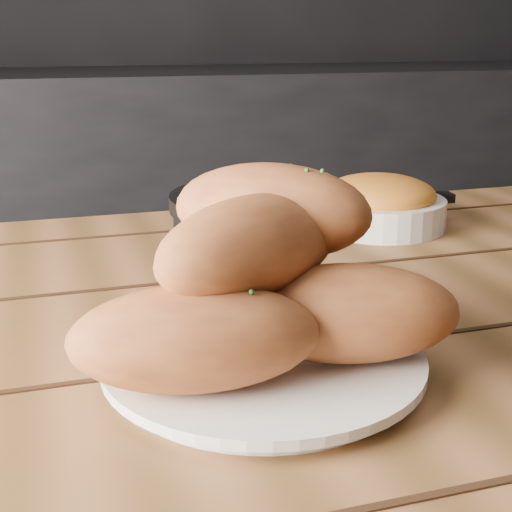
{
  "coord_description": "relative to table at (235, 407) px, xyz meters",
  "views": [
    {
      "loc": [
        -0.75,
        -0.34,
        1.0
      ],
      "look_at": [
        -0.6,
        0.15,
        0.84
      ],
      "focal_mm": 50.0,
      "sensor_mm": 36.0,
      "label": 1
    }
  ],
  "objects": [
    {
      "name": "bowl",
      "position": [
        0.27,
        0.24,
        0.13
      ],
      "size": [
        0.18,
        0.18,
        0.07
      ],
      "color": "white",
      "rests_on": "table"
    },
    {
      "name": "table",
      "position": [
        0.0,
        0.0,
        0.0
      ],
      "size": [
        1.55,
        0.83,
        0.75
      ],
      "color": "brown",
      "rests_on": "ground"
    },
    {
      "name": "plate",
      "position": [
        -0.01,
        -0.13,
        0.11
      ],
      "size": [
        0.25,
        0.25,
        0.02
      ],
      "color": "white",
      "rests_on": "table"
    },
    {
      "name": "counter",
      "position": [
        0.58,
        1.44,
        -0.2
      ],
      "size": [
        2.8,
        0.6,
        0.9
      ],
      "primitive_type": "cube",
      "color": "black",
      "rests_on": "ground"
    },
    {
      "name": "skillet",
      "position": [
        0.13,
        0.29,
        0.12
      ],
      "size": [
        0.39,
        0.26,
        0.05
      ],
      "color": "black",
      "rests_on": "table"
    },
    {
      "name": "bread_rolls",
      "position": [
        -0.01,
        -0.12,
        0.18
      ],
      "size": [
        0.3,
        0.24,
        0.14
      ],
      "color": "#AE6230",
      "rests_on": "plate"
    }
  ]
}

